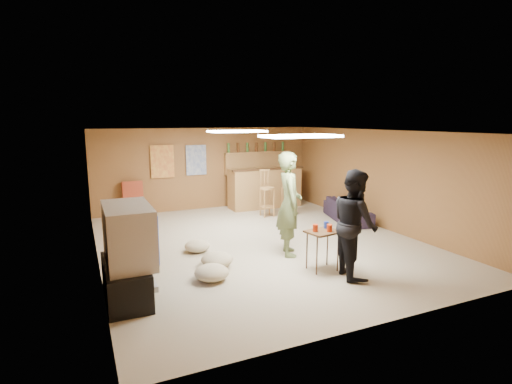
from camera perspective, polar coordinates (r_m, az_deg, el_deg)
name	(u,v)px	position (r m, az deg, el deg)	size (l,w,h in m)	color
ground	(260,243)	(8.01, 0.59, -7.29)	(7.00, 7.00, 0.00)	tan
ceiling	(260,132)	(7.64, 0.62, 8.64)	(6.00, 7.00, 0.02)	silver
wall_back	(207,169)	(11.00, -7.06, 3.34)	(6.00, 0.02, 2.20)	brown
wall_front	(387,236)	(4.88, 18.17, -5.99)	(6.00, 0.02, 2.20)	brown
wall_left	(94,201)	(7.06, -22.09, -1.26)	(0.02, 7.00, 2.20)	brown
wall_right	(381,179)	(9.40, 17.47, 1.75)	(0.02, 7.00, 2.20)	brown
tv_stand	(126,281)	(5.88, -18.11, -11.95)	(0.55, 1.30, 0.50)	black
dvd_box	(143,285)	(5.94, -15.89, -12.64)	(0.35, 0.50, 0.08)	#B2B2B7
tv_body	(128,234)	(5.67, -17.77, -5.79)	(0.60, 1.10, 0.80)	#B2B2B7
tv_screen	(152,232)	(5.71, -14.67, -5.52)	(0.02, 0.95, 0.65)	navy
bar_counter	(265,188)	(11.11, 1.26, 0.61)	(2.00, 0.60, 1.10)	olive
bar_lip	(269,169)	(10.80, 1.84, 3.29)	(2.10, 0.12, 0.05)	#392312
bar_shelf	(258,152)	(11.39, 0.30, 5.68)	(2.00, 0.18, 0.05)	olive
bar_backing	(258,163)	(11.44, 0.26, 4.19)	(2.00, 0.14, 0.60)	olive
poster_left	(162,161)	(10.64, -13.23, 4.26)	(0.60, 0.03, 0.85)	#BF3F26
poster_right	(196,160)	(10.85, -8.55, 4.53)	(0.55, 0.03, 0.80)	#334C99
folding_chair_stack	(133,199)	(10.49, -17.14, -0.98)	(0.50, 0.14, 0.90)	#9C341C
ceiling_panel_front	(301,136)	(6.31, 6.39, 7.94)	(1.20, 0.60, 0.04)	white
ceiling_panel_back	(237,131)	(8.75, -2.71, 8.65)	(1.20, 0.60, 0.04)	white
person_olive	(289,204)	(7.16, 4.78, -1.71)	(0.68, 0.45, 1.87)	#5C6B3D
person_black	(355,223)	(6.37, 13.93, -4.37)	(0.82, 0.64, 1.69)	black
sofa	(347,210)	(9.95, 12.94, -2.57)	(1.70, 0.66, 0.50)	black
tray_table	(322,250)	(6.64, 9.45, -8.23)	(0.51, 0.40, 0.66)	#392312
cup_red_near	(315,228)	(6.48, 8.46, -5.10)	(0.08, 0.08, 0.12)	red
cup_red_far	(330,228)	(6.51, 10.46, -5.08)	(0.09, 0.09, 0.12)	red
cup_blue	(326,225)	(6.70, 10.00, -4.66)	(0.08, 0.08, 0.11)	navy
bar_stool_left	(267,190)	(10.03, 1.60, 0.25)	(0.42, 0.42, 1.34)	olive
bar_stool_right	(289,194)	(10.26, 4.73, -0.26)	(0.35, 0.35, 1.09)	olive
cushion_near_tv	(217,259)	(6.80, -5.61, -9.56)	(0.53, 0.53, 0.24)	tan
cushion_mid	(197,246)	(7.57, -8.41, -7.63)	(0.47, 0.47, 0.21)	tan
cushion_far	(212,273)	(6.26, -6.35, -11.37)	(0.53, 0.53, 0.24)	tan
bottle_row	(256,147)	(11.34, 0.07, 6.44)	(1.76, 0.08, 0.26)	#3F7233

